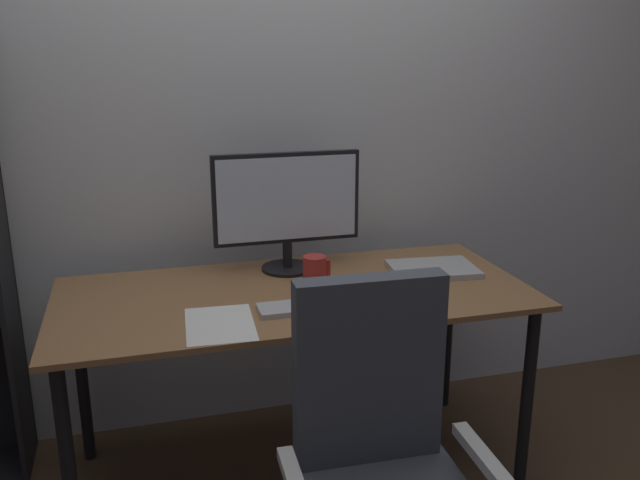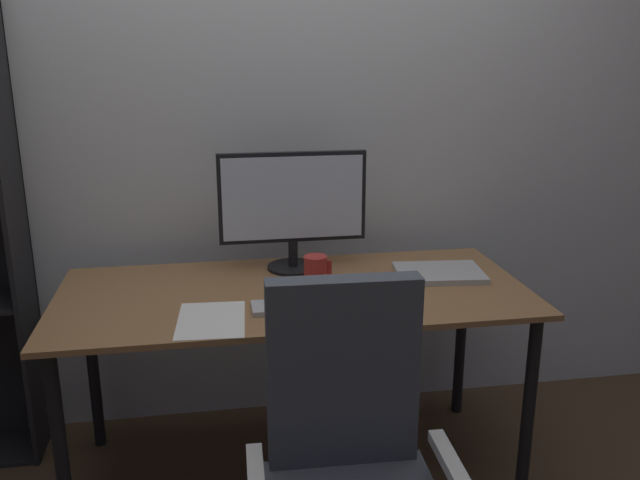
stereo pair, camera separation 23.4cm
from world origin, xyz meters
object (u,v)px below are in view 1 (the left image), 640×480
Objects in this scene: coffee_mug at (315,270)px; laptop at (433,269)px; desk at (295,311)px; mouse at (369,299)px; monitor at (287,204)px; keyboard at (302,307)px.

coffee_mug is 0.33× the size of laptop.
coffee_mug reaches higher than desk.
mouse is (0.21, -0.19, 0.09)m from desk.
keyboard is at bearing -96.28° from monitor.
laptop is at bearing 6.01° from desk.
desk is 0.16m from coffee_mug.
monitor is 5.81× the size of mouse.
monitor is 1.74× the size of laptop.
laptop is (0.53, -0.17, -0.25)m from monitor.
laptop is at bearing 22.49° from keyboard.
coffee_mug reaches higher than keyboard.
desk is 5.17× the size of laptop.
desk is at bearing -96.99° from monitor.
laptop reaches higher than keyboard.
monitor is at bearing 167.48° from laptop.
laptop reaches higher than desk.
laptop is (0.35, 0.24, -0.01)m from mouse.
keyboard is at bearing -95.35° from desk.
monitor is 0.28m from coffee_mug.
mouse is (0.18, -0.42, -0.24)m from monitor.
mouse is 0.42m from laptop.
mouse is at bearing -61.70° from coffee_mug.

